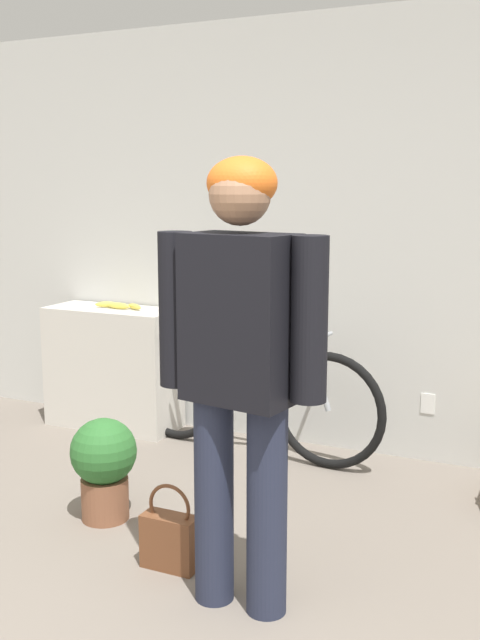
# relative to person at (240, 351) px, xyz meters

# --- Properties ---
(wall_back) EXTENTS (8.00, 0.07, 2.60)m
(wall_back) POSITION_rel_person_xyz_m (-0.20, 1.90, 0.29)
(wall_back) COLOR silver
(wall_back) RESTS_ON ground_plane
(side_shelf) EXTENTS (0.89, 0.38, 0.81)m
(side_shelf) POSITION_rel_person_xyz_m (-1.70, 1.66, -0.60)
(side_shelf) COLOR beige
(side_shelf) RESTS_ON ground_plane
(person) EXTENTS (0.66, 0.30, 1.71)m
(person) POSITION_rel_person_xyz_m (0.00, 0.00, 0.00)
(person) COLOR #23283D
(person) RESTS_ON ground_plane
(bicycle) EXTENTS (1.75, 0.46, 0.76)m
(bicycle) POSITION_rel_person_xyz_m (-0.67, 1.55, -0.64)
(bicycle) COLOR black
(bicycle) RESTS_ON ground_plane
(banana) EXTENTS (0.37, 0.10, 0.04)m
(banana) POSITION_rel_person_xyz_m (-1.65, 1.66, -0.18)
(banana) COLOR #EAD64C
(banana) RESTS_ON side_shelf
(handbag) EXTENTS (0.24, 0.11, 0.38)m
(handbag) POSITION_rel_person_xyz_m (-0.39, 0.13, -0.88)
(handbag) COLOR brown
(handbag) RESTS_ON ground_plane
(potted_plant) EXTENTS (0.32, 0.32, 0.51)m
(potted_plant) POSITION_rel_person_xyz_m (-0.92, 0.42, -0.72)
(potted_plant) COLOR brown
(potted_plant) RESTS_ON ground_plane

